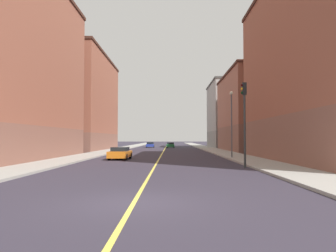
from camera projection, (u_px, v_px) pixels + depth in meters
name	position (u px, v px, depth m)	size (l,w,h in m)	color
ground_plane	(134.00, 203.00, 10.56)	(400.00, 400.00, 0.00)	#312C39
sidewalk_left	(211.00, 149.00, 59.44)	(3.58, 168.00, 0.15)	#9E9B93
sidewalk_right	(118.00, 149.00, 59.60)	(3.58, 168.00, 0.15)	#9E9B93
lane_center_stripe	(164.00, 150.00, 59.52)	(0.16, 154.00, 0.01)	#E5D14C
building_left_near	(335.00, 66.00, 29.13)	(11.90, 23.19, 17.55)	brown
building_left_mid	(260.00, 112.00, 53.65)	(11.90, 19.87, 13.21)	brown
building_left_far	(236.00, 115.00, 74.08)	(11.90, 16.91, 15.18)	gray
building_right_midblock	(76.00, 103.00, 58.70)	(11.90, 24.00, 17.42)	brown
traffic_light_left_near	(244.00, 113.00, 23.12)	(0.40, 0.32, 6.25)	#2D2D2D
street_lamp_left_near	(232.00, 117.00, 33.27)	(0.36, 0.36, 6.98)	#4C4C51
car_orange	(120.00, 153.00, 32.31)	(2.00, 4.30, 1.26)	orange
car_green	(170.00, 145.00, 71.19)	(1.82, 3.99, 1.24)	#1E6B38
car_blue	(150.00, 145.00, 74.41)	(1.99, 4.08, 1.27)	#23389E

